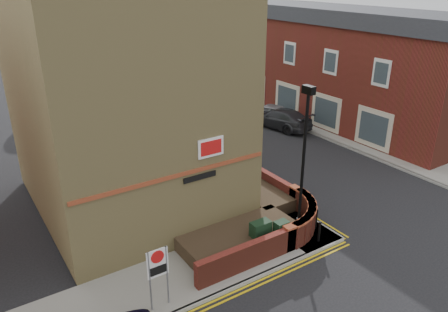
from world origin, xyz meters
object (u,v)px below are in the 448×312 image
Objects in this scene: lamppost at (303,164)px; silver_car_near at (207,126)px; utility_cabinet_large at (260,235)px; zone_sign at (158,268)px.

lamppost is 1.47× the size of silver_car_near.
silver_car_near is (3.21, 12.52, -2.64)m from lamppost.
utility_cabinet_large is (-1.90, 0.10, -2.62)m from lamppost.
silver_car_near reaches higher than utility_cabinet_large.
silver_car_near is (5.11, 12.42, -0.01)m from utility_cabinet_large.
zone_sign reaches higher than silver_car_near.
utility_cabinet_large is 4.86m from zone_sign.
lamppost reaches higher than zone_sign.
zone_sign is at bearing -170.31° from utility_cabinet_large.
lamppost is at bearing -3.01° from utility_cabinet_large.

